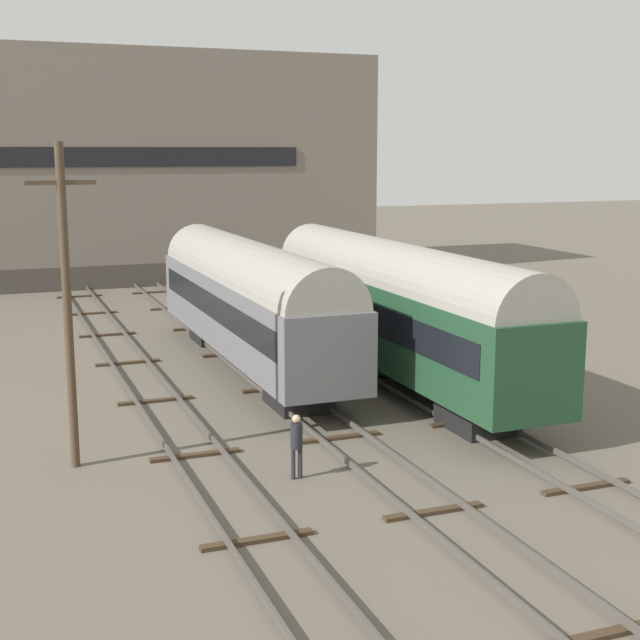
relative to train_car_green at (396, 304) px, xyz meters
name	(u,v)px	position (x,y,z in m)	size (l,w,h in m)	color
ground_plane	(305,412)	(-4.41, -2.35, -3.02)	(200.00, 200.00, 0.00)	#60594C
track_left	(173,422)	(-8.83, -2.35, -2.88)	(2.60, 60.00, 0.26)	#4C4742
track_middle	(305,408)	(-4.41, -2.35, -2.88)	(2.60, 60.00, 0.26)	#4C4742
track_right	(423,395)	(0.00, -2.35, -2.88)	(2.60, 60.00, 0.26)	#4C4742
train_car_green	(396,304)	(0.00, 0.00, 0.00)	(2.98, 18.31, 5.29)	black
train_car_grey	(249,297)	(-4.41, 4.03, -0.12)	(3.08, 17.56, 5.12)	black
station_platform	(438,345)	(2.69, 1.59, -2.11)	(2.75, 11.41, 0.99)	brown
bench	(458,340)	(2.63, -0.05, -1.54)	(1.40, 0.40, 0.91)	brown
person_worker	(297,440)	(-6.71, -7.99, -1.96)	(0.32, 0.32, 1.76)	#282833
utility_pole	(67,303)	(-12.08, -4.91, 1.55)	(1.80, 0.24, 8.80)	#473828
warehouse_building	(72,168)	(-8.01, 33.27, 4.41)	(39.38, 12.08, 14.85)	#46403A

